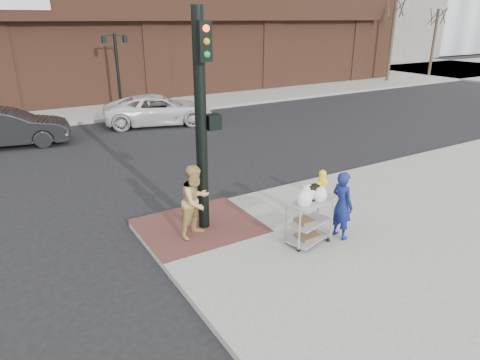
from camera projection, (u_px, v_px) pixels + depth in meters
ground at (239, 240)px, 10.05m from camera, size 220.00×220.00×0.00m
sidewalk_far at (180, 71)px, 41.68m from camera, size 65.00×36.00×0.15m
brick_curb_ramp at (199, 225)px, 10.43m from camera, size 2.80×2.40×0.01m
bare_tree_b at (439, 7)px, 36.12m from camera, size 1.80×1.80×6.70m
lamp_post at (117, 64)px, 22.89m from camera, size 1.32×0.22×4.00m
traffic_signal_pole at (202, 118)px, 9.44m from camera, size 0.61×0.51×5.00m
woman_blue at (342, 205)px, 9.63m from camera, size 0.41×0.60×1.59m
pedestrian_tan at (196, 201)px, 9.68m from camera, size 1.03×0.93×1.71m
sedan_dark at (7, 128)px, 17.15m from camera, size 4.88×2.56×1.53m
minivan_white at (159, 110)px, 20.79m from camera, size 5.63×3.71×1.44m
utility_cart at (309, 218)px, 9.42m from camera, size 1.09×0.80×1.36m
fire_hydrant at (322, 183)px, 11.96m from camera, size 0.38×0.27×0.81m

